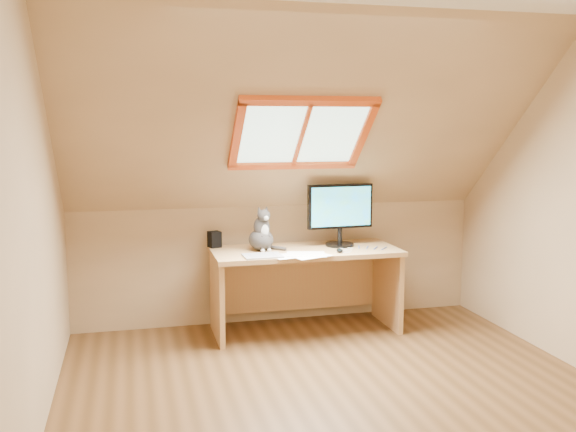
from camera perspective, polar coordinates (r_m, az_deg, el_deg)
name	(u,v)px	position (r m, az deg, el deg)	size (l,w,h in m)	color
ground	(345,401)	(4.12, 5.09, -16.09)	(3.50, 3.50, 0.00)	brown
room_shell	(353,170)	(3.68, 5.84, 4.08)	(3.52, 3.52, 2.41)	tan
desk	(303,273)	(5.32, 1.33, -5.09)	(1.51, 0.66, 0.69)	tan
monitor	(340,211)	(5.31, 4.67, 0.48)	(0.56, 0.24, 0.52)	black
cat	(261,234)	(5.14, -2.38, -1.63)	(0.25, 0.28, 0.37)	#383532
desk_speaker	(215,239)	(5.30, -6.55, -2.08)	(0.09, 0.09, 0.13)	black
graphics_tablet	(263,256)	(4.91, -2.28, -3.55)	(0.29, 0.21, 0.01)	#B2B2B7
mouse	(340,250)	(5.08, 4.61, -3.07)	(0.05, 0.09, 0.03)	black
papers	(299,256)	(4.93, 0.98, -3.53)	(0.35, 0.30, 0.01)	white
cables	(361,249)	(5.23, 6.54, -2.90)	(0.51, 0.26, 0.01)	silver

